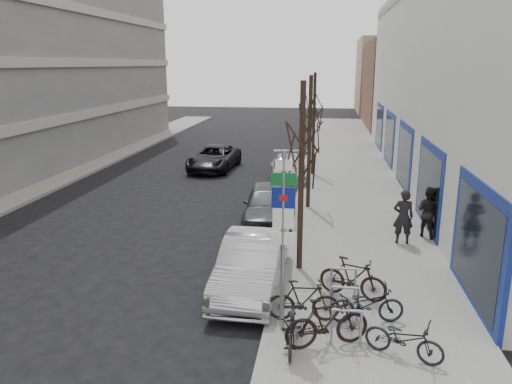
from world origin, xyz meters
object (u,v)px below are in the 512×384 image
(lane_car, at_px, (214,158))
(bike_rack, at_px, (345,299))
(highway_sign_pole, at_px, (283,231))
(bike_mid_curb, at_px, (367,301))
(meter_back, at_px, (302,169))
(bike_far_curb, at_px, (404,336))
(bike_mid_inner, at_px, (304,300))
(pedestrian_far, at_px, (428,211))
(bike_far_inner, at_px, (353,278))
(parked_car_front, at_px, (252,264))
(parked_car_back, at_px, (289,169))
(bike_near_right, at_px, (327,322))
(tree_mid, at_px, (310,111))
(parked_car_mid, at_px, (269,204))
(tree_near, at_px, (302,133))
(pedestrian_near, at_px, (403,217))
(meter_front, at_px, (283,248))
(bike_near_left, at_px, (292,324))
(meter_mid, at_px, (295,198))
(tree_far, at_px, (315,100))

(lane_car, bearing_deg, bike_rack, -64.56)
(highway_sign_pole, xyz_separation_m, bike_mid_curb, (1.89, 0.56, -1.78))
(meter_back, xyz_separation_m, bike_far_curb, (2.79, -14.81, -0.28))
(bike_mid_inner, bearing_deg, pedestrian_far, -36.07)
(bike_far_inner, distance_m, parked_car_front, 2.67)
(bike_mid_inner, xyz_separation_m, parked_car_back, (-1.46, 14.76, 0.00))
(bike_near_right, height_order, parked_car_front, parked_car_front)
(lane_car, bearing_deg, tree_mid, -49.66)
(bike_mid_inner, distance_m, parked_car_mid, 7.70)
(tree_near, xyz_separation_m, pedestrian_far, (4.20, 3.34, -3.06))
(highway_sign_pole, height_order, pedestrian_near, highway_sign_pole)
(bike_rack, height_order, meter_front, meter_front)
(highway_sign_pole, xyz_separation_m, pedestrian_far, (4.40, 6.85, -1.41))
(bike_mid_inner, relative_size, parked_car_back, 0.37)
(meter_back, relative_size, parked_car_mid, 0.28)
(bike_mid_curb, xyz_separation_m, bike_far_inner, (-0.26, 1.22, 0.02))
(meter_back, distance_m, bike_far_inner, 12.38)
(meter_front, relative_size, bike_mid_inner, 0.75)
(bike_mid_inner, distance_m, parked_car_front, 2.29)
(bike_near_right, bearing_deg, bike_near_left, 77.16)
(meter_front, distance_m, parked_car_front, 1.12)
(bike_mid_inner, relative_size, bike_far_curb, 1.05)
(meter_back, distance_m, bike_near_right, 14.66)
(bike_near_left, xyz_separation_m, pedestrian_near, (3.17, 6.76, 0.40))
(tree_mid, relative_size, bike_mid_curb, 3.20)
(meter_mid, bearing_deg, bike_near_right, -82.19)
(bike_mid_curb, bearing_deg, meter_mid, 6.21)
(highway_sign_pole, relative_size, bike_near_right, 2.25)
(tree_near, xyz_separation_m, meter_mid, (-0.45, 5.00, -3.19))
(bike_rack, bearing_deg, parked_car_back, 99.35)
(meter_mid, distance_m, bike_mid_inner, 8.11)
(bike_mid_inner, bearing_deg, highway_sign_pole, 128.47)
(pedestrian_near, bearing_deg, parked_car_mid, -22.30)
(tree_far, height_order, parked_car_front, tree_far)
(meter_mid, height_order, bike_near_right, meter_mid)
(meter_mid, xyz_separation_m, parked_car_front, (-0.75, -6.32, -0.18))
(bike_near_left, distance_m, pedestrian_near, 7.48)
(bike_far_curb, xyz_separation_m, parked_car_mid, (-3.75, 8.75, 0.13))
(meter_back, height_order, parked_car_back, meter_back)
(bike_rack, height_order, bike_mid_curb, bike_mid_curb)
(bike_far_curb, bearing_deg, bike_mid_inner, 82.11)
(bike_rack, distance_m, bike_far_curb, 1.81)
(tree_near, distance_m, bike_mid_curb, 4.83)
(bike_rack, relative_size, bike_near_right, 1.21)
(highway_sign_pole, xyz_separation_m, bike_rack, (1.40, 0.61, -1.80))
(meter_front, distance_m, meter_back, 11.00)
(meter_front, relative_size, bike_near_left, 0.76)
(pedestrian_far, bearing_deg, pedestrian_near, 82.71)
(highway_sign_pole, distance_m, meter_back, 14.10)
(parked_car_back, height_order, lane_car, lane_car)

